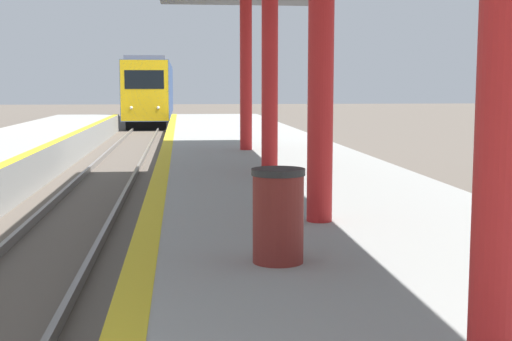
# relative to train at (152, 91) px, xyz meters

# --- Properties ---
(train) EXTENTS (2.75, 20.37, 4.31)m
(train) POSITION_rel_train_xyz_m (0.00, 0.00, 0.00)
(train) COLOR black
(train) RESTS_ON ground
(trash_bin) EXTENTS (0.49, 0.49, 0.87)m
(trash_bin) POSITION_rel_train_xyz_m (2.92, -44.54, -0.80)
(trash_bin) COLOR maroon
(trash_bin) RESTS_ON platform_right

